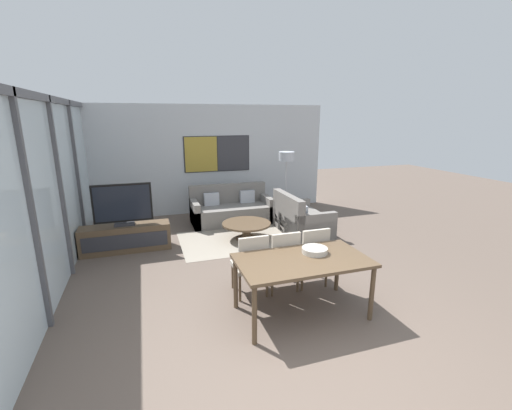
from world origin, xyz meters
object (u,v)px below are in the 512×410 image
(sofa_side, at_px, (300,220))
(dining_chair_centre, at_px, (282,258))
(tv_console, at_px, (126,238))
(fruit_bowl, at_px, (315,250))
(dining_chair_left, at_px, (251,262))
(dining_chair_right, at_px, (312,254))
(television, at_px, (123,205))
(coffee_table, at_px, (246,227))
(sofa_main, at_px, (231,210))
(dining_table, at_px, (302,264))
(floor_lamp, at_px, (286,161))

(sofa_side, height_order, dining_chair_centre, dining_chair_centre)
(tv_console, height_order, fruit_bowl, fruit_bowl)
(tv_console, relative_size, dining_chair_left, 1.76)
(fruit_bowl, bearing_deg, tv_console, 130.51)
(dining_chair_centre, relative_size, dining_chair_right, 1.00)
(television, distance_m, coffee_table, 2.45)
(television, relative_size, dining_chair_centre, 1.14)
(coffee_table, xyz_separation_m, fruit_bowl, (0.10, -2.77, 0.54))
(sofa_main, bearing_deg, television, -152.84)
(dining_chair_centre, bearing_deg, fruit_bowl, -65.80)
(sofa_side, relative_size, dining_chair_centre, 1.48)
(sofa_main, distance_m, dining_table, 4.25)
(floor_lamp, bearing_deg, dining_chair_left, -120.05)
(sofa_side, xyz_separation_m, coffee_table, (-1.23, -0.03, -0.01))
(fruit_bowl, bearing_deg, dining_table, -151.25)
(sofa_main, height_order, floor_lamp, floor_lamp)
(tv_console, bearing_deg, dining_chair_left, -53.32)
(television, distance_m, dining_chair_left, 2.97)
(sofa_side, height_order, coffee_table, sofa_side)
(coffee_table, bearing_deg, sofa_side, 1.19)
(sofa_side, distance_m, dining_chair_left, 2.93)
(sofa_side, relative_size, fruit_bowl, 4.08)
(tv_console, xyz_separation_m, sofa_side, (3.59, -0.09, 0.03))
(dining_chair_right, xyz_separation_m, fruit_bowl, (-0.24, -0.53, 0.30))
(sofa_side, distance_m, dining_chair_right, 2.44)
(television, height_order, sofa_side, television)
(sofa_side, bearing_deg, floor_lamp, -8.23)
(television, bearing_deg, sofa_side, -1.40)
(coffee_table, bearing_deg, dining_chair_right, -81.31)
(dining_table, xyz_separation_m, floor_lamp, (1.53, 4.12, 0.75))
(sofa_side, xyz_separation_m, dining_chair_left, (-1.83, -2.27, 0.23))
(television, relative_size, dining_table, 0.63)
(sofa_main, distance_m, fruit_bowl, 4.13)
(television, bearing_deg, coffee_table, -2.75)
(dining_table, bearing_deg, tv_console, 126.52)
(television, distance_m, sofa_main, 2.73)
(sofa_main, relative_size, dining_chair_right, 2.06)
(sofa_side, distance_m, dining_chair_centre, 2.66)
(sofa_main, relative_size, dining_table, 1.15)
(dining_table, bearing_deg, sofa_main, 88.21)
(dining_table, xyz_separation_m, dining_chair_left, (-0.47, 0.65, -0.18))
(sofa_main, relative_size, dining_chair_left, 2.06)
(coffee_table, relative_size, dining_chair_centre, 1.09)
(coffee_table, bearing_deg, tv_console, 177.27)
(sofa_side, distance_m, fruit_bowl, 3.06)
(tv_console, bearing_deg, dining_table, -53.48)
(television, distance_m, dining_table, 3.75)
(dining_chair_left, bearing_deg, sofa_side, 51.10)
(tv_console, height_order, sofa_main, sofa_main)
(floor_lamp, bearing_deg, sofa_main, 175.72)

